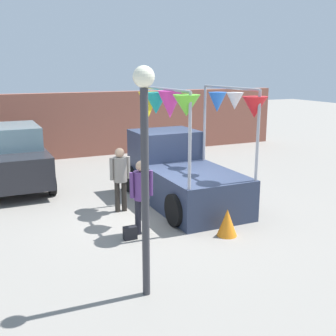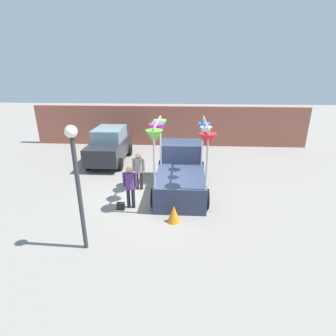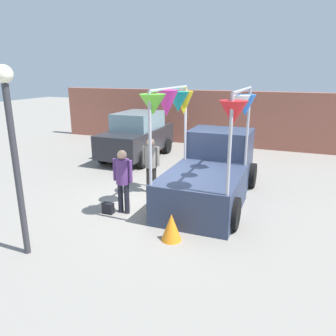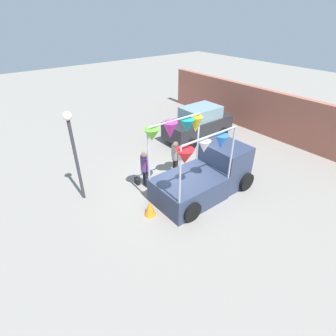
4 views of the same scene
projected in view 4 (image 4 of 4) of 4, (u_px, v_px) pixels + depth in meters
The scene contains 9 objects.
ground_plane at pixel (175, 188), 11.08m from camera, with size 60.00×60.00×0.00m, color gray.
vendor_truck at pixel (207, 171), 10.50m from camera, with size 2.48×4.13×3.11m.
parked_car at pixel (198, 123), 14.86m from camera, with size 1.88×4.00×1.88m.
person_customer at pixel (145, 166), 10.73m from camera, with size 0.53×0.34×1.64m.
person_vendor at pixel (176, 155), 11.54m from camera, with size 0.53×0.34×1.63m.
handbag at pixel (137, 181), 11.30m from camera, with size 0.28×0.16×0.28m, color black.
street_lamp at pixel (73, 144), 9.32m from camera, with size 0.32×0.32×3.59m.
brick_boundary_wall at pixel (285, 118), 14.54m from camera, with size 18.00×0.36×2.60m, color #9E5947.
folded_kite_bundle_tangerine at pixel (150, 208), 9.52m from camera, with size 0.44×0.44×0.60m, color orange.
Camera 4 is at (6.92, -5.78, 6.50)m, focal length 28.00 mm.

